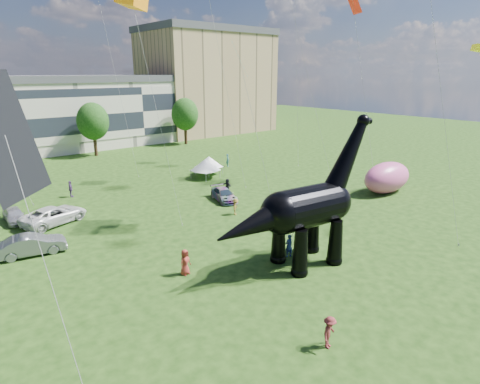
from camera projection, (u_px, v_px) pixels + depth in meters
ground at (294, 306)px, 24.47m from camera, size 220.00×220.00×0.00m
apartment_block at (207, 84)px, 93.62m from camera, size 28.00×18.00×22.00m
tree_mid_right at (93, 118)px, 66.51m from camera, size 5.20×5.20×9.44m
tree_far_right at (185, 112)px, 77.56m from camera, size 5.20×5.20×9.44m
dinosaur_sculpture at (302, 211)px, 28.68m from camera, size 13.67×4.29×11.13m
car_silver at (14, 215)px, 37.94m from camera, size 1.76×4.16×1.40m
car_grey at (32, 245)px, 31.18m from camera, size 5.19×2.62×1.63m
car_white at (54, 215)px, 37.59m from camera, size 6.60×4.49×1.68m
car_dark at (224, 195)px, 44.37m from camera, size 3.09×4.97×1.34m
gazebo_near at (205, 165)px, 53.41m from camera, size 4.42×4.42×2.60m
gazebo_far at (209, 162)px, 55.48m from camera, size 4.11×4.11×2.52m
inflatable_pink at (387, 177)px, 47.09m from camera, size 7.38×3.89×3.62m
visitors at (138, 230)px, 33.89m from camera, size 46.44×36.92×1.88m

